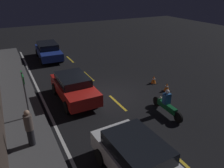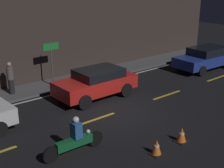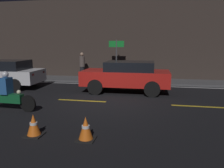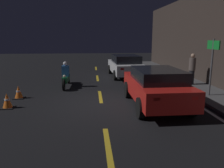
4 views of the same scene
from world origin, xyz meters
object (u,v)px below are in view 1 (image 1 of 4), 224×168
at_px(sedan_white, 139,160).
at_px(shop_sign, 24,86).
at_px(taxi_red, 74,87).
at_px(pedestrian, 29,128).
at_px(traffic_cone_mid, 154,80).
at_px(sedan_blue, 48,51).
at_px(traffic_cone_near, 167,87).
at_px(motorcycle, 167,105).

relative_size(sedan_white, shop_sign, 1.75).
height_order(taxi_red, pedestrian, pedestrian).
bearing_deg(traffic_cone_mid, shop_sign, 94.76).
bearing_deg(sedan_white, pedestrian, -140.24).
height_order(taxi_red, shop_sign, shop_sign).
bearing_deg(sedan_blue, traffic_cone_near, 29.45).
relative_size(traffic_cone_mid, shop_sign, 0.24).
xyz_separation_m(sedan_white, taxi_red, (6.49, 0.16, 0.03)).
distance_m(sedan_blue, shop_sign, 10.00).
xyz_separation_m(motorcycle, traffic_cone_near, (2.11, -1.78, -0.27)).
bearing_deg(sedan_white, shop_sign, -155.63).
relative_size(sedan_white, pedestrian, 2.56).
bearing_deg(taxi_red, sedan_white, 1.10).
bearing_deg(taxi_red, traffic_cone_mid, 86.98).
bearing_deg(shop_sign, pedestrian, 174.49).
bearing_deg(pedestrian, sedan_white, -137.61).
relative_size(sedan_blue, motorcycle, 1.93).
distance_m(taxi_red, pedestrian, 4.28).
xyz_separation_m(taxi_red, traffic_cone_near, (-1.60, -5.53, -0.52)).
bearing_deg(motorcycle, traffic_cone_mid, -25.46).
bearing_deg(traffic_cone_near, sedan_white, 132.35).
xyz_separation_m(sedan_white, motorcycle, (2.79, -3.59, -0.22)).
height_order(sedan_white, motorcycle, sedan_white).
height_order(sedan_blue, traffic_cone_mid, sedan_blue).
relative_size(taxi_red, shop_sign, 1.70).
bearing_deg(shop_sign, traffic_cone_mid, -85.24).
height_order(pedestrian, shop_sign, shop_sign).
bearing_deg(sedan_white, traffic_cone_mid, 136.65).
bearing_deg(taxi_red, shop_sign, -70.78).
distance_m(sedan_white, motorcycle, 4.55).
relative_size(taxi_red, sedan_blue, 0.91).
relative_size(traffic_cone_near, shop_sign, 0.23).
distance_m(sedan_blue, motorcycle, 12.67).
xyz_separation_m(traffic_cone_mid, pedestrian, (-2.90, 8.40, 0.67)).
distance_m(traffic_cone_mid, shop_sign, 8.36).
relative_size(taxi_red, motorcycle, 1.76).
relative_size(traffic_cone_near, pedestrian, 0.33).
bearing_deg(sedan_blue, taxi_red, -0.13).
xyz_separation_m(sedan_white, traffic_cone_mid, (6.23, -5.36, -0.49)).
bearing_deg(sedan_white, sedan_blue, 176.46).
height_order(sedan_white, taxi_red, taxi_red).
distance_m(traffic_cone_near, traffic_cone_mid, 1.33).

